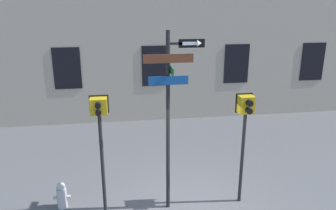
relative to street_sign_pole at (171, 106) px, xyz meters
name	(u,v)px	position (x,y,z in m)	size (l,w,h in m)	color
street_sign_pole	(171,106)	(0.00, 0.00, 0.00)	(1.31, 0.73, 4.20)	black
pedestrian_signal_left	(100,125)	(-1.54, -0.12, -0.31)	(0.41, 0.40, 2.87)	black
pedestrian_signal_right	(245,119)	(1.74, -0.01, -0.38)	(0.40, 0.40, 2.75)	black
fire_hydrant	(62,195)	(-2.58, 0.36, -2.24)	(0.40, 0.24, 0.66)	#A5A5A8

